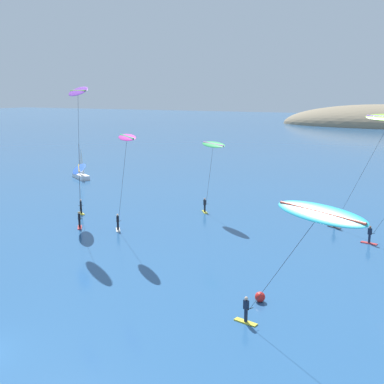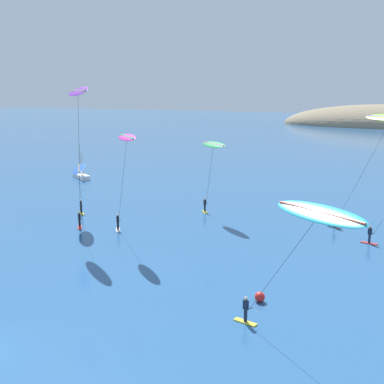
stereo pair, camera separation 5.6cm
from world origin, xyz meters
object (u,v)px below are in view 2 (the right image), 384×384
object	(u,v)px
sailboat_near	(81,174)
kitesurfer_purple	(78,101)
marker_buoy	(260,297)
kitesurfer_cyan	(312,223)
kitesurfer_magenta	(126,148)
kitesurfer_green	(213,151)
kitesurfer_blue	(79,172)

from	to	relation	value
sailboat_near	kitesurfer_purple	bearing A→B (deg)	-49.77
marker_buoy	kitesurfer_cyan	bearing A→B (deg)	-51.32
kitesurfer_cyan	kitesurfer_magenta	distance (m)	23.58
sailboat_near	kitesurfer_purple	distance (m)	33.98
kitesurfer_purple	kitesurfer_magenta	bearing A→B (deg)	-5.51
kitesurfer_cyan	kitesurfer_magenta	size ratio (longest dim) A/B	0.83
sailboat_near	kitesurfer_magenta	world-z (taller)	kitesurfer_magenta
kitesurfer_purple	kitesurfer_green	xyz separation A→B (m)	(8.78, 11.78, -5.54)
kitesurfer_magenta	marker_buoy	distance (m)	18.99
kitesurfer_cyan	kitesurfer_blue	bearing A→B (deg)	150.93
kitesurfer_purple	kitesurfer_green	size ratio (longest dim) A/B	1.70
kitesurfer_cyan	kitesurfer_blue	xyz separation A→B (m)	(-27.77, 15.43, -1.82)
kitesurfer_blue	kitesurfer_magenta	distance (m)	8.99
kitesurfer_blue	sailboat_near	bearing A→B (deg)	129.84
kitesurfer_cyan	marker_buoy	distance (m)	10.08
kitesurfer_magenta	kitesurfer_purple	bearing A→B (deg)	174.49
sailboat_near	marker_buoy	xyz separation A→B (m)	(41.58, -31.77, -0.29)
kitesurfer_magenta	marker_buoy	size ratio (longest dim) A/B	14.58
kitesurfer_blue	marker_buoy	xyz separation A→B (m)	(23.31, -9.87, -5.31)
kitesurfer_cyan	kitesurfer_blue	world-z (taller)	kitesurfer_cyan
kitesurfer_cyan	kitesurfer_purple	bearing A→B (deg)	152.77
kitesurfer_blue	kitesurfer_purple	world-z (taller)	kitesurfer_purple
kitesurfer_cyan	marker_buoy	bearing A→B (deg)	128.68
kitesurfer_purple	marker_buoy	world-z (taller)	kitesurfer_purple
kitesurfer_purple	marker_buoy	size ratio (longest dim) A/B	20.63
kitesurfer_cyan	kitesurfer_green	size ratio (longest dim) A/B	0.99
kitesurfer_blue	marker_buoy	distance (m)	25.86
marker_buoy	kitesurfer_blue	bearing A→B (deg)	157.06
kitesurfer_purple	sailboat_near	bearing A→B (deg)	130.23
kitesurfer_cyan	marker_buoy	world-z (taller)	kitesurfer_cyan
marker_buoy	kitesurfer_magenta	bearing A→B (deg)	155.43
sailboat_near	kitesurfer_cyan	size ratio (longest dim) A/B	0.67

